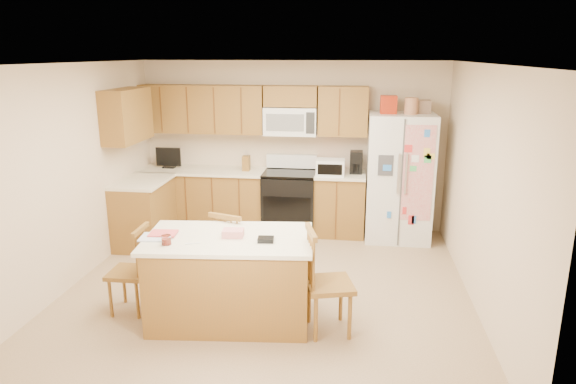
# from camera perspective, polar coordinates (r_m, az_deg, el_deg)

# --- Properties ---
(ground) EXTENTS (4.50, 4.50, 0.00)m
(ground) POSITION_cam_1_polar(r_m,az_deg,el_deg) (6.00, -2.24, -10.54)
(ground) COLOR #90734E
(ground) RESTS_ON ground
(room_shell) EXTENTS (4.60, 4.60, 2.52)m
(room_shell) POSITION_cam_1_polar(r_m,az_deg,el_deg) (5.53, -2.39, 3.04)
(room_shell) COLOR beige
(room_shell) RESTS_ON ground
(cabinetry) EXTENTS (3.36, 1.56, 2.15)m
(cabinetry) POSITION_cam_1_polar(r_m,az_deg,el_deg) (7.56, -7.36, 2.17)
(cabinetry) COLOR brown
(cabinetry) RESTS_ON ground
(stove) EXTENTS (0.76, 0.65, 1.13)m
(stove) POSITION_cam_1_polar(r_m,az_deg,el_deg) (7.62, 0.19, -1.02)
(stove) COLOR black
(stove) RESTS_ON ground
(refrigerator) EXTENTS (0.90, 0.79, 2.04)m
(refrigerator) POSITION_cam_1_polar(r_m,az_deg,el_deg) (7.41, 12.26, 1.74)
(refrigerator) COLOR white
(refrigerator) RESTS_ON ground
(island) EXTENTS (1.69, 1.09, 0.97)m
(island) POSITION_cam_1_polar(r_m,az_deg,el_deg) (5.19, -6.45, -9.48)
(island) COLOR brown
(island) RESTS_ON ground
(windsor_chair_left) EXTENTS (0.38, 0.40, 0.92)m
(windsor_chair_left) POSITION_cam_1_polar(r_m,az_deg,el_deg) (5.56, -17.05, -8.47)
(windsor_chair_left) COLOR brown
(windsor_chair_left) RESTS_ON ground
(windsor_chair_back) EXTENTS (0.51, 0.50, 0.96)m
(windsor_chair_back) POSITION_cam_1_polar(r_m,az_deg,el_deg) (5.73, -6.11, -6.94)
(windsor_chair_back) COLOR brown
(windsor_chair_back) RESTS_ON ground
(windsor_chair_right) EXTENTS (0.53, 0.55, 1.04)m
(windsor_chair_right) POSITION_cam_1_polar(r_m,az_deg,el_deg) (4.94, 4.30, -10.12)
(windsor_chair_right) COLOR brown
(windsor_chair_right) RESTS_ON ground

